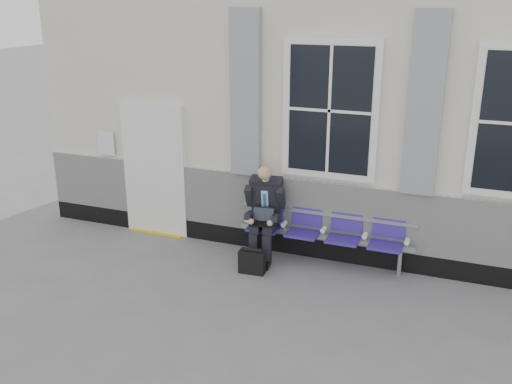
% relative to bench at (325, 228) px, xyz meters
% --- Properties ---
extents(ground, '(70.00, 70.00, 0.00)m').
position_rel_bench_xyz_m(ground, '(2.13, -1.32, -0.55)').
color(ground, slate).
rests_on(ground, ground).
extents(station_building, '(14.40, 4.40, 4.49)m').
position_rel_bench_xyz_m(station_building, '(2.11, 2.15, 1.67)').
color(station_building, silver).
rests_on(station_building, ground).
extents(bench, '(2.60, 0.47, 0.91)m').
position_rel_bench_xyz_m(bench, '(0.00, 0.00, 0.00)').
color(bench, '#9EA0A3').
rests_on(bench, ground).
extents(businessman, '(0.61, 0.81, 1.43)m').
position_rel_bench_xyz_m(businessman, '(-0.88, -0.13, 0.22)').
color(businessman, black).
rests_on(businessman, ground).
extents(briefcase, '(0.38, 0.18, 0.38)m').
position_rel_bench_xyz_m(briefcase, '(-0.86, -0.70, -0.38)').
color(briefcase, black).
rests_on(briefcase, ground).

